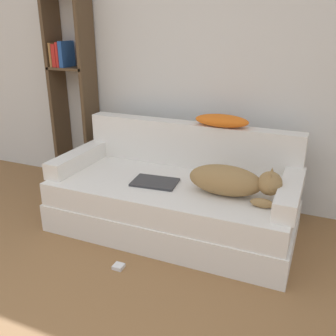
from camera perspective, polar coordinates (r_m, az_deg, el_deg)
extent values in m
cube|color=silver|center=(3.48, 2.53, 17.11)|extent=(8.01, 0.06, 2.70)
cube|color=silver|center=(3.11, 0.73, -7.24)|extent=(1.93, 0.93, 0.23)
cube|color=silver|center=(3.01, 0.68, -3.79)|extent=(1.89, 0.89, 0.19)
cube|color=silver|center=(3.25, 3.42, 3.58)|extent=(1.89, 0.15, 0.39)
cube|color=silver|center=(3.36, -13.48, 1.37)|extent=(0.15, 0.74, 0.14)
cube|color=silver|center=(2.75, 18.10, -3.59)|extent=(0.15, 0.74, 0.14)
ellipsoid|color=olive|center=(2.74, 8.69, -1.86)|extent=(0.54, 0.24, 0.22)
sphere|color=olive|center=(2.68, 15.27, -2.28)|extent=(0.17, 0.17, 0.17)
cone|color=olive|center=(2.61, 15.25, -1.37)|extent=(0.06, 0.06, 0.08)
cone|color=olive|center=(2.70, 15.55, -0.68)|extent=(0.06, 0.06, 0.08)
ellipsoid|color=olive|center=(2.63, 14.14, -5.21)|extent=(0.16, 0.06, 0.07)
cube|color=#2D2D30|center=(2.94, -2.01, -2.17)|extent=(0.37, 0.27, 0.02)
ellipsoid|color=orange|center=(3.09, 8.19, 7.16)|extent=(0.44, 0.20, 0.10)
cube|color=#4C3823|center=(4.03, -16.47, 11.24)|extent=(0.04, 0.26, 1.92)
cube|color=#4C3823|center=(3.80, -11.90, 11.09)|extent=(0.04, 0.26, 1.92)
cube|color=#4C3823|center=(3.88, -14.56, 14.52)|extent=(0.40, 0.26, 0.02)
cube|color=olive|center=(3.95, -16.63, 16.24)|extent=(0.02, 0.20, 0.22)
cube|color=red|center=(3.93, -16.16, 16.18)|extent=(0.04, 0.20, 0.21)
cube|color=red|center=(3.90, -15.67, 16.33)|extent=(0.03, 0.20, 0.23)
cube|color=#234C93|center=(3.87, -15.18, 16.42)|extent=(0.04, 0.20, 0.24)
cube|color=silver|center=(2.72, -7.54, -14.65)|extent=(0.07, 0.07, 0.03)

